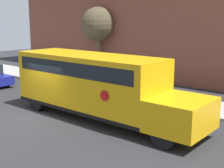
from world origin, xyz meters
The scene contains 4 objects.
ground_plane centered at (0.00, 0.00, 0.00)m, with size 60.00×60.00×0.00m, color #28282B.
sidewalk_strip centered at (0.00, 6.50, 0.07)m, with size 44.00×3.00×0.15m.
school_bus centered at (2.27, 1.66, 1.73)m, with size 9.98×2.57×3.04m.
tree_near_sidewalk centered at (-5.66, 10.46, 4.20)m, with size 2.86×2.86×5.69m.
Camera 1 is at (12.21, -8.90, 4.72)m, focal length 50.00 mm.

